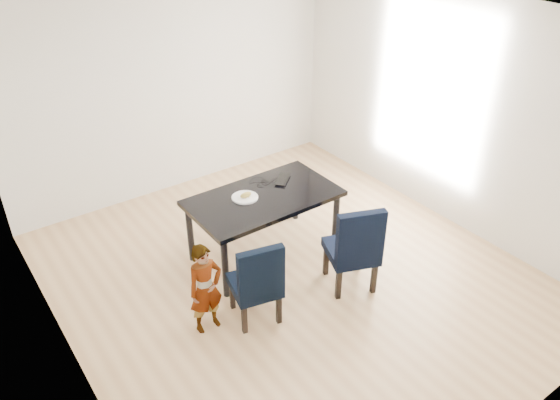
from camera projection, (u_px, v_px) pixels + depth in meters
floor at (291, 276)px, 5.86m from camera, size 4.50×5.00×0.01m
ceiling at (294, 17)px, 4.45m from camera, size 4.50×5.00×0.01m
wall_back at (174, 89)px, 6.89m from camera, size 4.50×0.01×2.70m
wall_front at (532, 314)px, 3.42m from camera, size 4.50×0.01×2.70m
wall_left at (49, 246)px, 4.03m from camera, size 0.01×5.00×2.70m
wall_right at (449, 111)px, 6.28m from camera, size 0.01×5.00×2.70m
dining_table at (264, 225)px, 6.01m from camera, size 1.60×0.90×0.75m
chair_left at (254, 278)px, 5.11m from camera, size 0.53×0.54×0.91m
chair_right at (352, 244)px, 5.50m from camera, size 0.63×0.64×1.00m
child at (206, 289)px, 4.97m from camera, size 0.34×0.23×0.93m
plate at (245, 197)px, 5.78m from camera, size 0.34×0.34×0.02m
sandwich at (246, 195)px, 5.75m from camera, size 0.15×0.11×0.05m
laptop at (279, 179)px, 6.11m from camera, size 0.35×0.33×0.02m
cable_tangle at (264, 184)px, 6.03m from camera, size 0.17×0.17×0.01m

